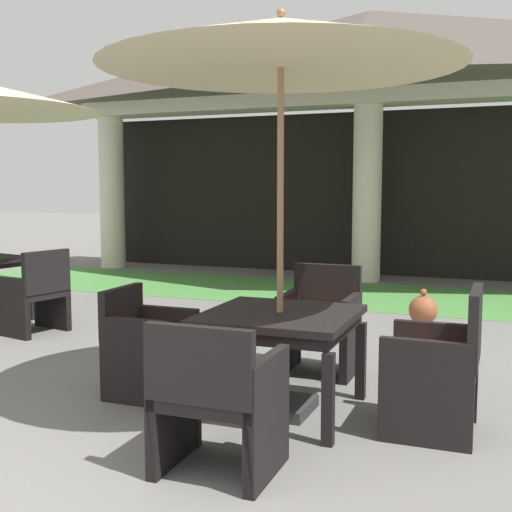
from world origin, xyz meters
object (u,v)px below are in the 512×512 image
patio_chair_near_foreground_south (217,399)px  patio_chair_mid_left_east (34,295)px  patio_chair_near_foreground_west (147,344)px  patio_chair_near_foreground_north (320,323)px  patio_chair_near_foreground_east (438,367)px  terracotta_urn (423,310)px  patio_table_near_foreground (280,325)px  patio_umbrella_near_foreground (281,46)px

patio_chair_near_foreground_south → patio_chair_mid_left_east: (-3.27, 2.38, -0.00)m
patio_chair_near_foreground_south → patio_chair_mid_left_east: patio_chair_mid_left_east is taller
patio_chair_near_foreground_west → patio_chair_mid_left_east: patio_chair_mid_left_east is taller
patio_chair_near_foreground_north → patio_chair_near_foreground_west: bearing=45.2°
patio_chair_near_foreground_west → patio_chair_near_foreground_east: bearing=90.0°
patio_chair_near_foreground_south → patio_chair_near_foreground_west: bearing=134.9°
patio_chair_near_foreground_west → terracotta_urn: size_ratio=1.99×
patio_chair_near_foreground_east → terracotta_urn: bearing=8.1°
patio_table_near_foreground → patio_umbrella_near_foreground: patio_umbrella_near_foreground is taller
patio_table_near_foreground → patio_chair_mid_left_east: bearing=157.9°
patio_umbrella_near_foreground → patio_chair_near_foreground_east: 2.31m
patio_table_near_foreground → patio_chair_near_foreground_south: bearing=-89.0°
patio_umbrella_near_foreground → patio_chair_near_foreground_north: size_ratio=3.05×
patio_umbrella_near_foreground → patio_chair_near_foreground_west: patio_umbrella_near_foreground is taller
patio_chair_near_foreground_east → patio_chair_near_foreground_west: size_ratio=1.16×
patio_chair_near_foreground_west → patio_chair_mid_left_east: 2.58m
patio_table_near_foreground → patio_chair_mid_left_east: (-3.25, 1.32, -0.20)m
patio_chair_near_foreground_south → patio_chair_near_foreground_east: size_ratio=0.92×
patio_chair_mid_left_east → terracotta_urn: 4.29m
patio_chair_near_foreground_east → terracotta_urn: size_ratio=2.30×
patio_chair_near_foreground_north → patio_chair_near_foreground_east: size_ratio=0.95×
patio_umbrella_near_foreground → patio_chair_mid_left_east: bearing=157.9°
patio_chair_near_foreground_west → patio_chair_mid_left_east: bearing=-122.3°
terracotta_urn → patio_chair_mid_left_east: bearing=-151.9°
patio_chair_near_foreground_east → patio_chair_mid_left_east: 4.51m
patio_umbrella_near_foreground → patio_chair_near_foreground_east: (1.06, 0.02, -2.05)m
patio_table_near_foreground → terracotta_urn: bearing=81.1°
patio_umbrella_near_foreground → patio_chair_mid_left_east: 4.08m
patio_chair_near_foreground_east → patio_chair_mid_left_east: bearing=72.2°
patio_chair_near_foreground_north → patio_chair_mid_left_east: patio_chair_mid_left_east is taller
patio_chair_near_foreground_north → terracotta_urn: (0.54, 2.29, -0.25)m
patio_chair_mid_left_east → terracotta_urn: size_ratio=2.21×
patio_chair_near_foreground_north → patio_umbrella_near_foreground: bearing=90.0°
patio_chair_near_foreground_east → patio_chair_near_foreground_west: 2.11m
patio_chair_near_foreground_west → patio_chair_near_foreground_north: bearing=135.2°
patio_umbrella_near_foreground → patio_chair_near_foreground_east: size_ratio=2.91×
patio_umbrella_near_foreground → patio_chair_near_foreground_south: (0.02, -1.05, -2.06)m
patio_chair_near_foreground_north → terracotta_urn: bearing=-104.3°
patio_table_near_foreground → patio_umbrella_near_foreground: (0.00, 0.00, 1.87)m
patio_chair_near_foreground_north → patio_chair_near_foreground_west: 1.49m
patio_chair_near_foreground_south → terracotta_urn: bearing=82.5°
patio_table_near_foreground → patio_chair_near_foreground_west: (-1.05, -0.02, -0.22)m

